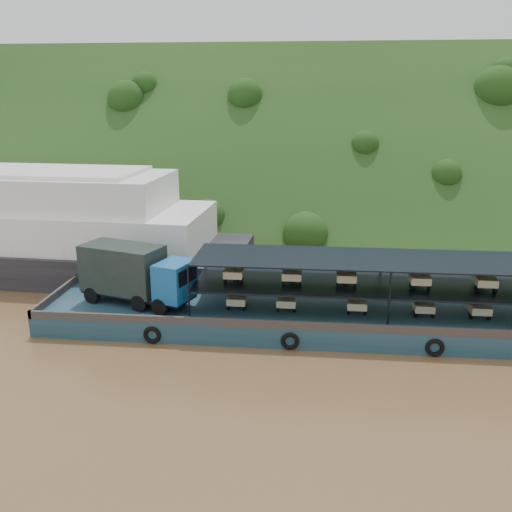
# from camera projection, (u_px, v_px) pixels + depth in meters

# --- Properties ---
(ground) EXTENTS (160.00, 160.00, 0.00)m
(ground) POSITION_uv_depth(u_px,v_px,m) (282.00, 317.00, 37.20)
(ground) COLOR brown
(ground) RESTS_ON ground
(hillside) EXTENTS (140.00, 39.60, 39.60)m
(hillside) POSITION_uv_depth(u_px,v_px,m) (300.00, 209.00, 71.59)
(hillside) COLOR #173212
(hillside) RESTS_ON ground
(cargo_barge) EXTENTS (35.00, 7.18, 4.89)m
(cargo_barge) POSITION_uv_depth(u_px,v_px,m) (304.00, 308.00, 35.32)
(cargo_barge) COLOR #133742
(cargo_barge) RESTS_ON ground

